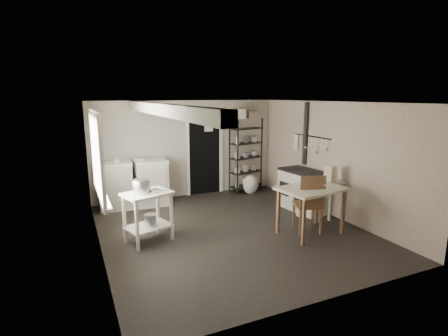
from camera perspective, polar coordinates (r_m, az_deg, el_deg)
name	(u,v)px	position (r m, az deg, el deg)	size (l,w,h in m)	color
floor	(231,230)	(6.51, 1.10, -10.03)	(5.00, 5.00, 0.00)	black
ceiling	(231,102)	(6.04, 1.18, 10.67)	(5.00, 5.00, 0.00)	white
wall_back	(187,149)	(8.46, -6.11, 3.12)	(4.50, 0.02, 2.30)	#BEB4A2
wall_front	(325,210)	(4.13, 16.22, -6.60)	(4.50, 0.02, 2.30)	#BEB4A2
wall_left	(96,181)	(5.61, -20.12, -2.00)	(0.02, 5.00, 2.30)	#BEB4A2
wall_right	(331,159)	(7.40, 17.11, 1.40)	(0.02, 5.00, 2.30)	#BEB4A2
window	(96,156)	(5.74, -20.23, 1.86)	(0.12, 1.76, 1.28)	white
doorway	(205,154)	(8.61, -3.18, 2.30)	(0.96, 0.10, 2.08)	white
ceiling_beam	(162,109)	(5.64, -10.07, 9.40)	(0.18, 5.00, 0.18)	white
wallpaper_panel	(331,159)	(7.39, 17.05, 1.40)	(0.01, 5.00, 2.30)	#B8A896
utensil_rail	(311,136)	(7.76, 14.04, 5.03)	(0.06, 1.20, 0.44)	#BCBCBF
prep_table	(148,219)	(6.00, -12.27, -8.13)	(0.75, 0.54, 0.86)	white
stockpot	(141,188)	(5.83, -13.36, -3.23)	(0.27, 0.27, 0.29)	#BCBCBF
saucepan	(155,192)	(5.90, -11.18, -3.86)	(0.17, 0.17, 0.10)	#BCBCBF
bucket	(150,221)	(5.96, -11.93, -8.41)	(0.20, 0.20, 0.22)	#BCBCBF
base_cabinets	(134,186)	(7.96, -14.53, -2.82)	(1.55, 0.66, 1.02)	beige
mixing_bowl	(140,164)	(7.81, -13.51, 0.65)	(0.26, 0.26, 0.06)	silver
counter_cup	(117,166)	(7.67, -17.05, 0.37)	(0.12, 0.12, 0.09)	silver
shelf_rack	(246,154)	(8.90, 3.57, 2.28)	(0.88, 0.34, 1.85)	black
shelf_jar	(237,138)	(8.70, 2.14, 4.92)	(0.09, 0.10, 0.21)	silver
storage_box_a	(239,112)	(8.64, 2.40, 9.08)	(0.35, 0.31, 0.24)	beige
storage_box_b	(250,113)	(8.89, 4.31, 9.01)	(0.26, 0.24, 0.17)	beige
stove	(304,190)	(7.65, 12.93, -3.49)	(0.60, 1.09, 0.86)	beige
stovepipe	(306,134)	(7.93, 13.18, 5.49)	(0.11, 0.11, 1.45)	black
side_ledge	(330,200)	(7.10, 16.85, -4.98)	(0.52, 0.28, 0.79)	white
oats_box	(330,171)	(6.90, 16.97, -0.49)	(0.13, 0.21, 0.32)	beige
work_table	(311,213)	(6.39, 13.95, -7.15)	(1.11, 0.78, 0.84)	beige
table_cup	(324,191)	(6.26, 16.04, -3.61)	(0.10, 0.10, 0.09)	silver
chair	(308,206)	(6.45, 13.50, -5.99)	(0.44, 0.47, 1.08)	brown
flour_sack	(250,184)	(8.72, 4.34, -2.69)	(0.39, 0.34, 0.47)	beige
floor_crock	(299,212)	(7.35, 12.21, -7.06)	(0.13, 0.13, 0.16)	silver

